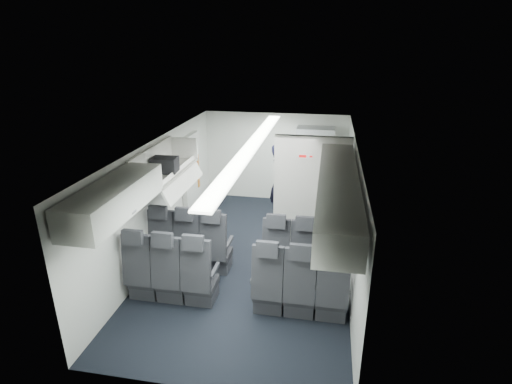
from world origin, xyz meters
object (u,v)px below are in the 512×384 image
(flight_attendant, at_px, (280,183))
(boarding_door, at_px, (192,177))
(galley_unit, at_px, (314,168))
(seat_row_front, at_px, (246,253))
(seat_row_mid, at_px, (234,283))
(carry_on_bag, at_px, (165,165))

(flight_attendant, bearing_deg, boarding_door, 83.03)
(galley_unit, bearing_deg, boarding_door, -155.72)
(galley_unit, xyz_separation_m, boarding_door, (-2.59, -1.17, 0.00))
(seat_row_front, height_order, seat_row_mid, same)
(seat_row_mid, bearing_deg, seat_row_front, 90.00)
(boarding_door, height_order, carry_on_bag, carry_on_bag)
(seat_row_front, xyz_separation_m, carry_on_bag, (-1.40, 0.18, 1.42))
(galley_unit, bearing_deg, carry_on_bag, -127.39)
(seat_row_front, distance_m, flight_attendant, 2.38)
(seat_row_front, distance_m, seat_row_mid, 0.90)
(seat_row_mid, relative_size, galley_unit, 1.75)
(seat_row_front, relative_size, galley_unit, 1.75)
(seat_row_mid, height_order, flight_attendant, flight_attendant)
(seat_row_mid, relative_size, carry_on_bag, 8.10)
(seat_row_front, bearing_deg, galley_unit, 73.72)
(galley_unit, bearing_deg, seat_row_front, -106.28)
(carry_on_bag, bearing_deg, seat_row_mid, -41.53)
(seat_row_mid, height_order, galley_unit, galley_unit)
(seat_row_mid, bearing_deg, carry_on_bag, 142.14)
(galley_unit, height_order, carry_on_bag, carry_on_bag)
(flight_attendant, bearing_deg, seat_row_front, 159.33)
(boarding_door, bearing_deg, flight_attendant, 7.01)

